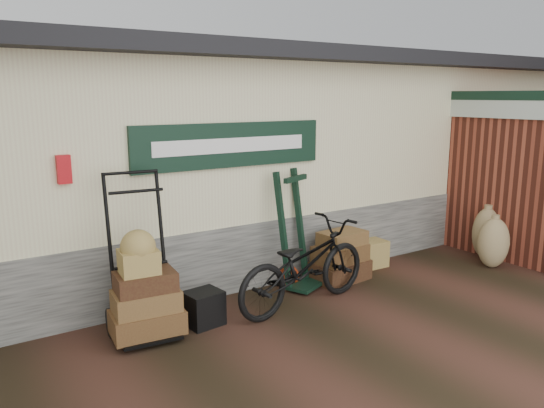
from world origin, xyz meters
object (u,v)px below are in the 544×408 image
(black_trunk, at_px, (204,308))
(porter_trolley, at_px, (139,254))
(wicker_hamper, at_px, (365,254))
(green_barrow, at_px, (295,230))
(bicycle, at_px, (304,260))
(suitcase_stack, at_px, (340,256))

(black_trunk, bearing_deg, porter_trolley, 164.04)
(porter_trolley, bearing_deg, wicker_hamper, 11.25)
(green_barrow, xyz_separation_m, wicker_hamper, (1.40, 0.11, -0.59))
(black_trunk, bearing_deg, wicker_hamper, 9.98)
(bicycle, bearing_deg, porter_trolley, 71.37)
(wicker_hamper, relative_size, bicycle, 0.30)
(wicker_hamper, bearing_deg, bicycle, -157.16)
(black_trunk, height_order, bicycle, bicycle)
(wicker_hamper, distance_m, black_trunk, 3.01)
(wicker_hamper, height_order, black_trunk, wicker_hamper)
(black_trunk, bearing_deg, bicycle, -8.75)
(suitcase_stack, bearing_deg, bicycle, -154.38)
(wicker_hamper, bearing_deg, black_trunk, -170.02)
(porter_trolley, xyz_separation_m, black_trunk, (0.65, -0.19, -0.70))
(green_barrow, relative_size, bicycle, 0.78)
(wicker_hamper, relative_size, black_trunk, 1.57)
(porter_trolley, relative_size, suitcase_stack, 2.24)
(porter_trolley, height_order, suitcase_stack, porter_trolley)
(porter_trolley, height_order, wicker_hamper, porter_trolley)
(porter_trolley, height_order, green_barrow, porter_trolley)
(porter_trolley, distance_m, green_barrow, 2.23)
(suitcase_stack, height_order, wicker_hamper, suitcase_stack)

